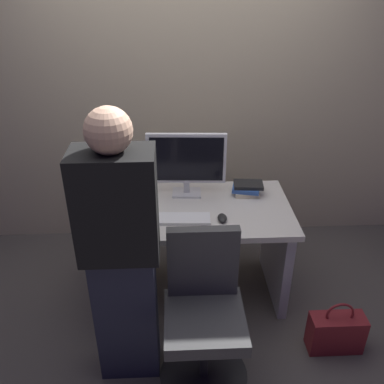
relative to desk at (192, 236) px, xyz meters
name	(u,v)px	position (x,y,z in m)	size (l,w,h in m)	color
ground_plane	(192,289)	(0.00, 0.00, -0.50)	(9.00, 9.00, 0.00)	#4C4742
wall_back	(186,62)	(0.00, 0.84, 1.00)	(6.40, 0.10, 3.00)	tan
desk	(192,236)	(0.00, 0.00, 0.00)	(1.34, 0.73, 0.72)	beige
office_chair	(204,318)	(0.04, -0.70, -0.07)	(0.52, 0.52, 0.94)	black
person_at_desk	(121,255)	(-0.40, -0.65, 0.35)	(0.40, 0.24, 1.64)	#262838
monitor	(186,161)	(-0.03, 0.19, 0.49)	(0.54, 0.15, 0.46)	silver
keyboard	(177,219)	(-0.10, -0.15, 0.24)	(0.43, 0.13, 0.02)	white
mouse	(222,218)	(0.19, -0.16, 0.25)	(0.06, 0.10, 0.03)	black
cup_near_keyboard	(128,217)	(-0.41, -0.17, 0.27)	(0.08, 0.08, 0.09)	silver
cup_by_monitor	(130,198)	(-0.41, 0.09, 0.27)	(0.08, 0.08, 0.08)	white
book_stack	(247,188)	(0.40, 0.17, 0.27)	(0.23, 0.19, 0.08)	beige
handbag	(336,332)	(0.88, -0.58, -0.36)	(0.34, 0.14, 0.38)	maroon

